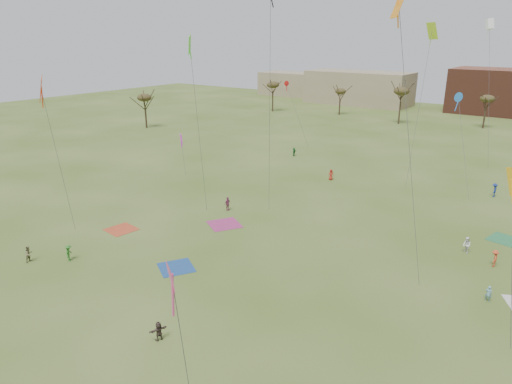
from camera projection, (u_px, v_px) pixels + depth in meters
The scene contains 20 objects.
ground at pixel (173, 289), 39.35m from camera, with size 260.00×260.00×0.00m, color #3D571B.
flyer_near_center at pixel (69, 253), 44.22m from camera, with size 1.03×0.59×1.60m, color #347C29.
spectator_fore_b at pixel (29, 254), 43.98m from camera, with size 0.77×0.60×1.59m, color #877F56.
spectator_fore_c at pixel (159, 331), 32.60m from camera, with size 1.35×0.43×1.46m, color #503D39.
flyer_mid_b at pixel (495, 258), 43.07m from camera, with size 1.06×0.61×1.64m, color #D74C28.
flyer_mid_c at pixel (488, 294), 37.40m from camera, with size 0.51×0.34×1.41m, color #70A9BB.
spectator_mid_d at pixel (228, 204), 56.96m from camera, with size 1.01×0.42×1.73m, color #A04273.
spectator_mid_e at pixel (467, 245), 45.77m from camera, with size 0.80×0.63×1.65m, color white.
flyer_far_a at pixel (294, 152), 82.87m from camera, with size 1.39×0.44×1.50m, color #257033.
flyer_far_b at pixel (331, 175), 69.04m from camera, with size 0.79×0.52×1.63m, color red.
flyer_far_c at pixel (494, 190), 61.77m from camera, with size 1.20×0.69×1.86m, color navy.
blanket_red at pixel (121, 230), 51.53m from camera, with size 2.97×2.97×0.03m, color #CD4A29.
blanket_blue at pixel (176, 268), 43.05m from camera, with size 3.05×3.05×0.03m, color #224C93.
blanket_plum at pixel (224, 224), 52.93m from camera, with size 3.41×3.41×0.03m, color #AC3571.
blanket_olive at pixel (505, 240), 48.92m from camera, with size 3.08×3.08×0.03m, color #2E7E49.
kites_aloft at pixel (373, 40), 53.47m from camera, with size 47.45×69.36×25.10m.
tree_line at pixel (429, 102), 99.25m from camera, with size 117.44×49.32×8.91m.
building_tan at pixel (358, 88), 145.32m from camera, with size 32.00×14.00×10.00m, color #937F60.
building_brick at pixel (502, 92), 126.53m from camera, with size 26.00×16.00×12.00m, color brown.
building_tan_west at pixel (289, 84), 167.72m from camera, with size 20.00×12.00×8.00m, color #937F60.
Camera 1 is at (26.07, -23.82, 20.51)m, focal length 32.41 mm.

